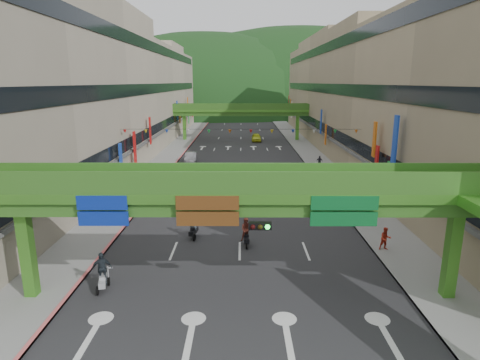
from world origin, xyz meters
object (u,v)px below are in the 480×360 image
scooter_rider_near (193,227)px  pedestrian_red (385,241)px  overpass_near (258,208)px  scooter_rider_mid (247,232)px  car_yellow (256,137)px  car_silver (191,158)px

scooter_rider_near → pedestrian_red: bearing=-10.0°
overpass_near → pedestrian_red: 11.90m
scooter_rider_mid → car_yellow: size_ratio=0.46×
car_yellow → pedestrian_red: (6.82, -51.52, 0.02)m
scooter_rider_near → pedestrian_red: scooter_rider_near is taller
scooter_rider_mid → overpass_near: bearing=-86.5°
overpass_near → car_yellow: size_ratio=6.23×
car_silver → car_yellow: (9.98, 21.22, 0.02)m
scooter_rider_mid → car_silver: 30.29m
car_yellow → scooter_rider_near: bearing=-97.0°
scooter_rider_mid → pedestrian_red: (9.33, -0.95, -0.28)m
overpass_near → scooter_rider_near: (-4.32, 8.92, -4.36)m
scooter_rider_near → pedestrian_red: (13.19, -2.33, -0.07)m
scooter_rider_near → car_yellow: scooter_rider_near is taller
overpass_near → scooter_rider_mid: (-0.46, 7.54, -4.15)m
scooter_rider_near → scooter_rider_mid: 4.11m
car_yellow → pedestrian_red: size_ratio=2.88×
scooter_rider_mid → scooter_rider_near: bearing=160.3°
scooter_rider_near → car_silver: (-3.61, 27.97, -0.10)m
overpass_near → scooter_rider_near: overpass_near is taller
overpass_near → car_silver: overpass_near is taller
car_yellow → pedestrian_red: pedestrian_red is taller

